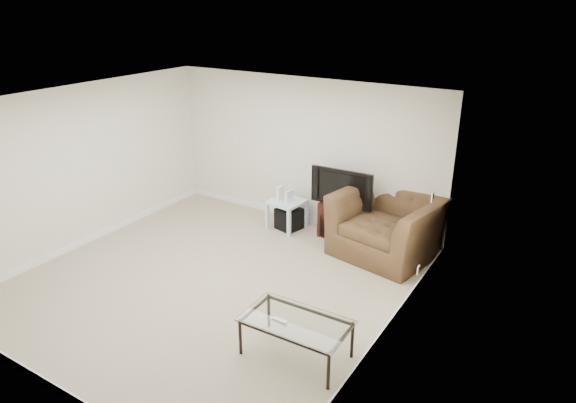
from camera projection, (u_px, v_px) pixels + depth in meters
The scene contains 18 objects.
floor at pixel (212, 282), 7.15m from camera, with size 5.00×5.00×0.00m, color tan.
ceiling at pixel (201, 103), 6.21m from camera, with size 5.00×5.00×0.00m, color white.
wall_back at pixel (303, 152), 8.65m from camera, with size 5.00×0.02×2.50m, color silver.
wall_left at pixel (82, 167), 7.90m from camera, with size 0.02×5.00×2.50m, color silver.
wall_right at pixel (388, 244), 5.46m from camera, with size 0.02×5.00×2.50m, color silver.
plate_back at pixel (237, 141), 9.32m from camera, with size 0.12×0.02×0.12m, color white.
plate_right_switch at pixel (433, 197), 6.73m from camera, with size 0.02×0.09×0.13m, color white.
plate_right_outlet at pixel (418, 270), 6.84m from camera, with size 0.02×0.08×0.12m, color white.
tv_stand at pixel (343, 219), 8.39m from camera, with size 0.71×0.49×0.59m, color black, non-canonical shape.
dvd_player at pixel (343, 209), 8.29m from camera, with size 0.43×0.30×0.06m, color black.
television at pixel (344, 186), 8.15m from camera, with size 0.96×0.19×0.60m, color black.
side_table at pixel (287, 214), 8.69m from camera, with size 0.53×0.53×0.51m, color #AFC2D5, non-canonical shape.
subwoofer at pixel (289, 219), 8.72m from camera, with size 0.36×0.36×0.36m, color black.
game_console at pixel (280, 193), 8.61m from camera, with size 0.05×0.17×0.23m, color white.
game_case at pixel (289, 196), 8.51m from camera, with size 0.05×0.15×0.20m, color silver.
recliner at pixel (387, 216), 7.68m from camera, with size 1.46×0.95×1.28m, color brown.
coffee_table at pixel (296, 338), 5.60m from camera, with size 1.16×0.66×0.46m, color black, non-canonical shape.
remote at pixel (280, 320), 5.50m from camera, with size 0.18×0.05×0.02m, color #B2B2B7.
Camera 1 is at (4.17, -4.72, 3.71)m, focal length 32.00 mm.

